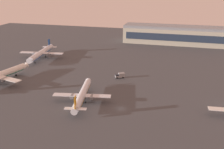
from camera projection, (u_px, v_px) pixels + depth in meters
The scene contains 5 objects.
ground_plane at pixel (121, 109), 118.05m from camera, with size 416.00×416.00×0.00m, color #424449.
terminal_building at pixel (210, 37), 230.50m from camera, with size 155.73×22.40×16.40m.
airplane_taxiway_distant at pixel (82, 95), 124.01m from camera, with size 28.12×35.95×9.26m.
airplane_near_gate at pixel (41, 53), 193.48m from camera, with size 33.50×42.91×11.01m.
catering_truck at pixel (120, 75), 155.06m from camera, with size 6.10×4.67×3.05m.
Camera 1 is at (23.86, -102.87, 55.20)m, focal length 41.32 mm.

